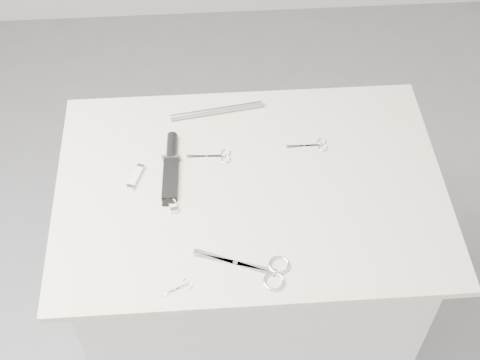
{
  "coord_description": "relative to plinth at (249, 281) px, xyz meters",
  "views": [
    {
      "loc": [
        -0.1,
        -1.08,
        2.25
      ],
      "look_at": [
        -0.03,
        0.02,
        0.92
      ],
      "focal_mm": 50.0,
      "sensor_mm": 36.0,
      "label": 1
    }
  ],
  "objects": [
    {
      "name": "sheathed_knife",
      "position": [
        -0.2,
        0.08,
        0.48
      ],
      "size": [
        0.05,
        0.23,
        0.03
      ],
      "rotation": [
        0.0,
        0.0,
        1.53
      ],
      "color": "black",
      "rests_on": "display_board"
    },
    {
      "name": "pocket_knife_a",
      "position": [
        -0.29,
        0.04,
        0.47
      ],
      "size": [
        0.04,
        0.08,
        0.01
      ],
      "rotation": [
        0.0,
        0.0,
        1.22
      ],
      "color": "silver",
      "rests_on": "display_board"
    },
    {
      "name": "tiny_scissors",
      "position": [
        -0.18,
        -0.29,
        0.47
      ],
      "size": [
        0.07,
        0.05,
        0.0
      ],
      "rotation": [
        0.0,
        0.0,
        0.45
      ],
      "color": "silver",
      "rests_on": "display_board"
    },
    {
      "name": "large_shears",
      "position": [
        0.01,
        -0.26,
        0.47
      ],
      "size": [
        0.22,
        0.13,
        0.01
      ],
      "rotation": [
        0.0,
        0.0,
        -0.36
      ],
      "color": "silver",
      "rests_on": "display_board"
    },
    {
      "name": "embroidery_scissors_b",
      "position": [
        -0.08,
        0.1,
        0.47
      ],
      "size": [
        0.12,
        0.05,
        0.0
      ],
      "rotation": [
        0.0,
        0.0,
        -0.05
      ],
      "color": "silver",
      "rests_on": "display_board"
    },
    {
      "name": "plinth",
      "position": [
        0.0,
        0.0,
        0.0
      ],
      "size": [
        0.9,
        0.6,
        0.9
      ],
      "primitive_type": "cube",
      "color": "silver",
      "rests_on": "ground"
    },
    {
      "name": "pocket_knife_b",
      "position": [
        -0.2,
        -0.03,
        0.48
      ],
      "size": [
        0.04,
        0.1,
        0.01
      ],
      "rotation": [
        0.0,
        0.0,
        1.78
      ],
      "color": "silver",
      "rests_on": "display_board"
    },
    {
      "name": "display_board",
      "position": [
        0.0,
        0.0,
        0.46
      ],
      "size": [
        1.0,
        0.7,
        0.02
      ],
      "primitive_type": "cube",
      "color": "beige",
      "rests_on": "plinth"
    },
    {
      "name": "embroidery_scissors_a",
      "position": [
        0.18,
        0.13,
        0.47
      ],
      "size": [
        0.11,
        0.05,
        0.0
      ],
      "rotation": [
        0.0,
        0.0,
        0.01
      ],
      "color": "silver",
      "rests_on": "display_board"
    },
    {
      "name": "metal_rail",
      "position": [
        -0.07,
        0.27,
        0.48
      ],
      "size": [
        0.26,
        0.06,
        0.02
      ],
      "primitive_type": "cylinder",
      "rotation": [
        0.0,
        1.57,
        0.15
      ],
      "color": "#93959B",
      "rests_on": "display_board"
    },
    {
      "name": "ground",
      "position": [
        0.0,
        0.0,
        -0.46
      ],
      "size": [
        4.0,
        4.0,
        0.01
      ],
      "primitive_type": "cube",
      "color": "gray",
      "rests_on": "ground"
    }
  ]
}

